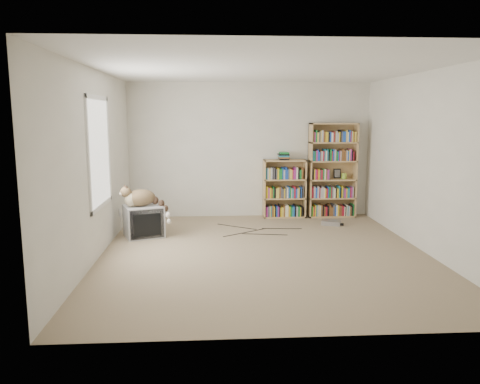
{
  "coord_description": "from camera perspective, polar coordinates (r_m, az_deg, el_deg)",
  "views": [
    {
      "loc": [
        -0.73,
        -6.24,
        1.89
      ],
      "look_at": [
        -0.28,
        1.0,
        0.7
      ],
      "focal_mm": 35.0,
      "sensor_mm": 36.0,
      "label": 1
    }
  ],
  "objects": [
    {
      "name": "bookcase_tall",
      "position": [
        8.96,
        11.16,
        2.36
      ],
      "size": [
        0.88,
        0.3,
        1.76
      ],
      "color": "tan",
      "rests_on": "floor"
    },
    {
      "name": "dvd_player",
      "position": [
        8.37,
        11.09,
        -3.69
      ],
      "size": [
        0.39,
        0.34,
        0.07
      ],
      "primitive_type": "cube",
      "rotation": [
        0.0,
        0.0,
        -0.4
      ],
      "color": "#A1A1A6",
      "rests_on": "floor"
    },
    {
      "name": "window",
      "position": [
        6.63,
        -16.78,
        4.65
      ],
      "size": [
        0.02,
        1.22,
        1.52
      ],
      "primitive_type": "cube",
      "color": "white",
      "rests_on": "wall_left"
    },
    {
      "name": "floor",
      "position": [
        6.56,
        2.98,
        -7.48
      ],
      "size": [
        4.5,
        5.0,
        0.01
      ],
      "primitive_type": "cube",
      "color": "#9D866A",
      "rests_on": "ground"
    },
    {
      "name": "floor_cables",
      "position": [
        7.83,
        2.6,
        -4.66
      ],
      "size": [
        1.2,
        0.7,
        0.01
      ],
      "primitive_type": null,
      "color": "black",
      "rests_on": "floor"
    },
    {
      "name": "cat",
      "position": [
        7.43,
        -11.59,
        -0.97
      ],
      "size": [
        0.81,
        0.5,
        0.58
      ],
      "rotation": [
        0.0,
        0.0,
        0.46
      ],
      "color": "#352316",
      "rests_on": "crt_tv"
    },
    {
      "name": "ceiling",
      "position": [
        6.31,
        3.18,
        14.81
      ],
      "size": [
        4.5,
        5.0,
        0.02
      ],
      "primitive_type": "cube",
      "color": "white",
      "rests_on": "wall_back"
    },
    {
      "name": "wall_front",
      "position": [
        3.86,
        7.35,
        -0.32
      ],
      "size": [
        4.5,
        0.02,
        2.5
      ],
      "primitive_type": "cube",
      "color": "beige",
      "rests_on": "floor"
    },
    {
      "name": "wall_back",
      "position": [
        8.79,
        1.19,
        5.1
      ],
      "size": [
        4.5,
        0.02,
        2.5
      ],
      "primitive_type": "cube",
      "color": "beige",
      "rests_on": "floor"
    },
    {
      "name": "wall_right",
      "position": [
        6.94,
        21.88,
        3.33
      ],
      "size": [
        0.02,
        5.0,
        2.5
      ],
      "primitive_type": "cube",
      "color": "beige",
      "rests_on": "floor"
    },
    {
      "name": "crt_tv",
      "position": [
        7.56,
        -11.68,
        -3.48
      ],
      "size": [
        0.71,
        0.68,
        0.5
      ],
      "rotation": [
        0.0,
        0.0,
        0.35
      ],
      "color": "#A4A4A7",
      "rests_on": "floor"
    },
    {
      "name": "book_stack",
      "position": [
        8.72,
        5.27,
        4.39
      ],
      "size": [
        0.2,
        0.26,
        0.14
      ],
      "primitive_type": "cube",
      "color": "#A4152A",
      "rests_on": "bookcase_short"
    },
    {
      "name": "wall_left",
      "position": [
        6.45,
        -17.22,
        3.18
      ],
      "size": [
        0.02,
        5.0,
        2.5
      ],
      "primitive_type": "cube",
      "color": "beige",
      "rests_on": "floor"
    },
    {
      "name": "framed_print",
      "position": [
        9.07,
        11.76,
        2.23
      ],
      "size": [
        0.13,
        0.05,
        0.18
      ],
      "primitive_type": "cube",
      "rotation": [
        -0.17,
        0.0,
        0.0
      ],
      "color": "black",
      "rests_on": "bookcase_tall"
    },
    {
      "name": "bookcase_short",
      "position": [
        8.82,
        5.4,
        0.16
      ],
      "size": [
        0.79,
        0.3,
        1.08
      ],
      "color": "tan",
      "rests_on": "floor"
    },
    {
      "name": "green_mug",
      "position": [
        9.01,
        12.55,
        1.93
      ],
      "size": [
        0.1,
        0.1,
        0.11
      ],
      "primitive_type": "cylinder",
      "color": "#99C738",
      "rests_on": "bookcase_tall"
    },
    {
      "name": "wall_outlet",
      "position": [
        7.95,
        -14.47,
        -2.41
      ],
      "size": [
        0.01,
        0.08,
        0.13
      ],
      "primitive_type": "cube",
      "color": "silver",
      "rests_on": "wall_left"
    }
  ]
}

